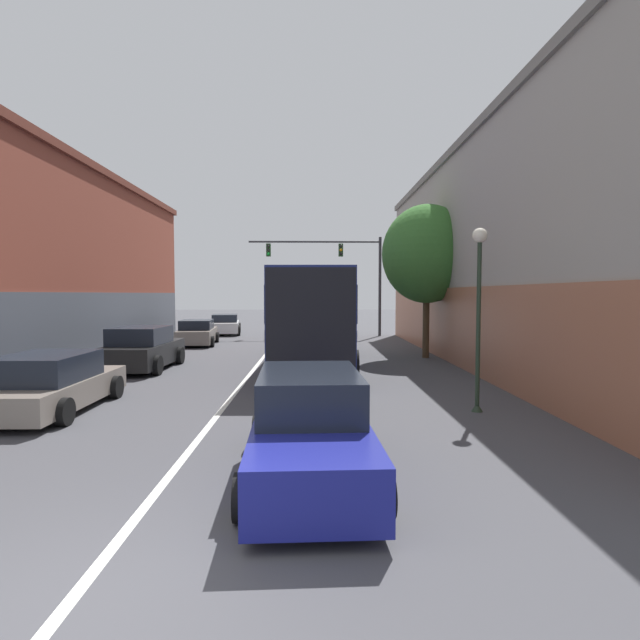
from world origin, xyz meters
name	(u,v)px	position (x,y,z in m)	size (l,w,h in m)	color
ground_plane	(60,614)	(0.00, 0.00, 0.00)	(160.00, 160.00, 0.00)	#424247
lane_center_line	(260,361)	(0.00, 15.73, 0.00)	(0.14, 43.46, 0.01)	silver
building_right_storefront	(534,252)	(10.47, 14.77, 4.27)	(6.26, 27.45, 8.33)	#9E998E
bus	(315,314)	(2.18, 14.20, 1.93)	(2.95, 10.81, 3.43)	navy
hatchback_foreground	(310,428)	(2.07, 3.19, 0.71)	(2.03, 4.55, 1.52)	navy
parked_car_left_near	(197,333)	(-3.99, 22.08, 0.63)	(2.26, 4.17, 1.32)	slate
parked_car_left_mid	(142,349)	(-3.95, 13.59, 0.72)	(2.13, 4.32, 1.52)	black
parked_car_left_far	(225,325)	(-3.74, 28.97, 0.64)	(2.45, 4.52, 1.33)	silver
parked_car_left_distant	(50,384)	(-3.89, 7.27, 0.63)	(2.12, 4.37, 1.33)	slate
traffic_signal_gantry	(340,264)	(3.80, 27.45, 4.56)	(8.36, 0.36, 6.25)	#333338
street_lamp	(479,301)	(5.85, 7.13, 2.52)	(0.33, 0.33, 4.16)	#233323
street_tree_near	(427,254)	(6.84, 16.72, 4.33)	(3.72, 3.35, 6.39)	#4C3823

